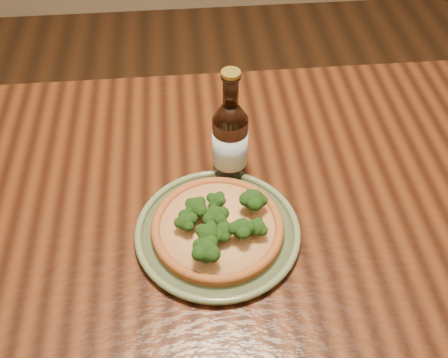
{
  "coord_description": "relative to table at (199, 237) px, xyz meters",
  "views": [
    {
      "loc": [
        -0.01,
        -0.56,
        1.54
      ],
      "look_at": [
        0.05,
        0.11,
        0.82
      ],
      "focal_mm": 42.0,
      "sensor_mm": 36.0,
      "label": 1
    }
  ],
  "objects": [
    {
      "name": "table",
      "position": [
        0.0,
        0.0,
        0.0
      ],
      "size": [
        1.6,
        0.9,
        0.75
      ],
      "color": "#421E0E",
      "rests_on": "ground"
    },
    {
      "name": "plate",
      "position": [
        0.03,
        -0.07,
        0.1
      ],
      "size": [
        0.31,
        0.31,
        0.02
      ],
      "rotation": [
        0.0,
        0.0,
        -0.03
      ],
      "color": "#596847",
      "rests_on": "table"
    },
    {
      "name": "pizza",
      "position": [
        0.03,
        -0.07,
        0.12
      ],
      "size": [
        0.25,
        0.25,
        0.07
      ],
      "rotation": [
        0.0,
        0.0,
        0.42
      ],
      "color": "#934F21",
      "rests_on": "plate"
    },
    {
      "name": "beer_bottle",
      "position": [
        0.07,
        0.09,
        0.19
      ],
      "size": [
        0.07,
        0.07,
        0.26
      ],
      "rotation": [
        0.0,
        0.0,
        0.38
      ],
      "color": "black",
      "rests_on": "table"
    }
  ]
}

